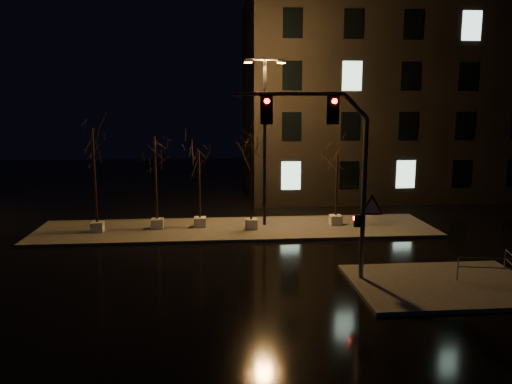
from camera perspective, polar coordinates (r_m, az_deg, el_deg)
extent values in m
plane|color=black|center=(22.18, -1.45, -8.19)|extent=(90.00, 90.00, 0.00)
cube|color=#46443F|center=(27.92, -2.24, -4.24)|extent=(22.00, 5.00, 0.15)
cube|color=#46443F|center=(20.78, 20.67, -9.89)|extent=(7.00, 5.00, 0.15)
cube|color=black|center=(41.95, 16.60, 10.31)|extent=(25.00, 12.00, 15.00)
cube|color=silver|center=(28.25, -17.66, -3.81)|extent=(0.65, 0.65, 0.55)
cylinder|color=black|center=(27.75, -17.96, 1.83)|extent=(0.11, 0.11, 5.06)
cube|color=silver|center=(28.16, -11.21, -3.57)|extent=(0.65, 0.65, 0.55)
cylinder|color=black|center=(27.69, -11.38, 1.57)|extent=(0.11, 0.11, 4.55)
cube|color=silver|center=(28.17, -6.41, -3.44)|extent=(0.65, 0.65, 0.55)
cylinder|color=black|center=(27.76, -6.50, 0.88)|extent=(0.11, 0.11, 3.74)
cube|color=silver|center=(27.57, -0.56, -3.67)|extent=(0.65, 0.65, 0.55)
cylinder|color=black|center=(27.08, -0.57, 1.79)|extent=(0.11, 0.11, 4.75)
cube|color=silver|center=(28.90, 9.09, -3.16)|extent=(0.65, 0.65, 0.55)
cylinder|color=black|center=(28.51, 9.20, 0.88)|extent=(0.11, 0.11, 3.57)
cylinder|color=slate|center=(19.68, 12.19, -0.88)|extent=(0.19, 0.19, 6.26)
cylinder|color=slate|center=(18.85, 3.70, 11.11)|extent=(4.18, 0.39, 0.15)
cube|color=black|center=(19.09, 8.87, 9.28)|extent=(0.33, 0.25, 0.94)
cube|color=black|center=(18.79, 1.24, 9.38)|extent=(0.33, 0.25, 0.94)
cube|color=black|center=(19.80, 11.46, -3.26)|extent=(0.24, 0.20, 0.47)
cone|color=red|center=(19.77, 13.08, -1.79)|extent=(1.09, 0.09, 1.09)
sphere|color=#FF0C07|center=(19.35, 12.60, 10.09)|extent=(0.19, 0.19, 0.19)
cylinder|color=black|center=(27.89, 0.99, 5.47)|extent=(0.18, 0.18, 9.18)
cylinder|color=black|center=(27.92, 1.02, 14.91)|extent=(2.02, 0.27, 0.09)
cube|color=orange|center=(27.74, -0.91, 14.65)|extent=(0.48, 0.30, 0.18)
cube|color=orange|center=(28.10, 2.91, 14.58)|extent=(0.48, 0.30, 0.18)
cylinder|color=slate|center=(21.18, 22.06, -8.16)|extent=(0.05, 0.05, 0.87)
cylinder|color=slate|center=(21.36, 24.90, -6.86)|extent=(2.09, 0.46, 0.04)
cylinder|color=slate|center=(21.47, 24.82, -7.84)|extent=(2.09, 0.46, 0.04)
cylinder|color=slate|center=(23.28, 26.56, -6.96)|extent=(0.04, 0.04, 0.81)
cylinder|color=slate|center=(22.44, 27.20, -7.38)|extent=(0.51, 1.74, 0.04)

